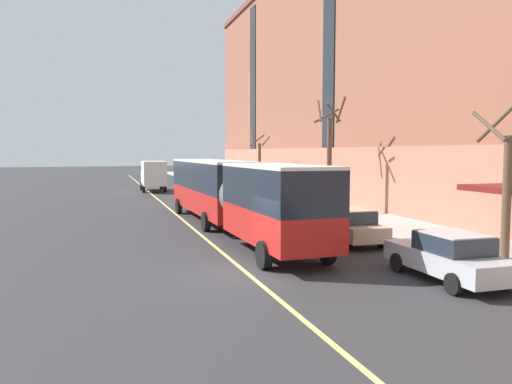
% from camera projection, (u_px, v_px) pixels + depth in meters
% --- Properties ---
extents(ground_plane, '(260.00, 260.00, 0.00)m').
position_uv_depth(ground_plane, '(247.00, 272.00, 16.93)').
color(ground_plane, '#303033').
extents(sidewalk, '(5.85, 160.00, 0.15)m').
position_uv_depth(sidewalk, '(437.00, 240.00, 22.71)').
color(sidewalk, '#ADA89E').
rests_on(sidewalk, ground).
extents(city_bus, '(3.26, 20.09, 3.58)m').
position_uv_depth(city_bus, '(230.00, 191.00, 25.54)').
color(city_bus, red).
rests_on(city_bus, ground).
extents(parked_car_champagne_0, '(2.00, 4.24, 1.56)m').
position_uv_depth(parked_car_champagne_0, '(350.00, 226.00, 22.12)').
color(parked_car_champagne_0, '#BCAD89').
rests_on(parked_car_champagne_0, ground).
extents(parked_car_silver_1, '(2.05, 4.67, 1.56)m').
position_uv_depth(parked_car_silver_1, '(449.00, 256.00, 15.72)').
color(parked_car_silver_1, '#B7B7BC').
rests_on(parked_car_silver_1, ground).
extents(parked_car_darkgray_2, '(1.92, 4.64, 1.56)m').
position_uv_depth(parked_car_darkgray_2, '(241.00, 194.00, 38.67)').
color(parked_car_darkgray_2, '#4C4C51').
rests_on(parked_car_darkgray_2, ground).
extents(parked_car_darkgray_4, '(2.03, 4.68, 1.56)m').
position_uv_depth(parked_car_darkgray_4, '(275.00, 204.00, 31.47)').
color(parked_car_darkgray_4, '#4C4C51').
rests_on(parked_car_darkgray_4, ground).
extents(parked_car_navy_5, '(1.93, 4.34, 1.56)m').
position_uv_depth(parked_car_navy_5, '(213.00, 185.00, 49.42)').
color(parked_car_navy_5, navy).
rests_on(parked_car_navy_5, ground).
extents(box_truck, '(2.44, 6.44, 3.12)m').
position_uv_depth(box_truck, '(153.00, 175.00, 50.98)').
color(box_truck, silver).
rests_on(box_truck, ground).
extents(street_tree_mid_block, '(2.04, 2.03, 5.91)m').
position_uv_depth(street_tree_mid_block, '(506.00, 182.00, 18.18)').
color(street_tree_mid_block, brown).
rests_on(street_tree_mid_block, sidewalk).
extents(street_tree_far_uptown, '(1.93, 1.94, 7.41)m').
position_uv_depth(street_tree_far_uptown, '(329.00, 155.00, 32.23)').
color(street_tree_far_uptown, brown).
rests_on(street_tree_far_uptown, sidewalk).
extents(street_tree_far_downtown, '(1.73, 1.42, 5.91)m').
position_uv_depth(street_tree_far_downtown, '(259.00, 163.00, 46.46)').
color(street_tree_far_downtown, brown).
rests_on(street_tree_far_downtown, sidewalk).
extents(fire_hydrant, '(0.42, 0.24, 0.72)m').
position_uv_depth(fire_hydrant, '(267.00, 199.00, 38.20)').
color(fire_hydrant, red).
rests_on(fire_hydrant, sidewalk).
extents(lane_centerline, '(0.16, 140.00, 0.01)m').
position_uv_depth(lane_centerline, '(225.00, 255.00, 19.77)').
color(lane_centerline, '#E0D66B').
rests_on(lane_centerline, ground).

